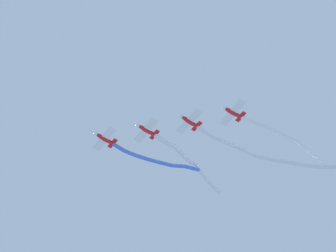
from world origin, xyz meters
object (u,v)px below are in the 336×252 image
(airplane_slot, at_px, (233,112))
(airplane_left_wing, at_px, (146,130))
(airplane_right_wing, at_px, (189,121))
(airplane_lead, at_px, (104,139))

(airplane_slot, bearing_deg, airplane_left_wing, -44.63)
(airplane_left_wing, distance_m, airplane_slot, 16.15)
(airplane_left_wing, height_order, airplane_right_wing, airplane_right_wing)
(airplane_right_wing, bearing_deg, airplane_slot, 129.64)
(airplane_lead, xyz_separation_m, airplane_left_wing, (7.70, -2.43, 0.25))
(airplane_right_wing, relative_size, airplane_slot, 0.97)
(airplane_lead, height_order, airplane_slot, airplane_slot)
(airplane_left_wing, xyz_separation_m, airplane_right_wing, (7.70, -2.44, 0.25))
(airplane_left_wing, bearing_deg, airplane_lead, -48.60)
(airplane_lead, xyz_separation_m, airplane_slot, (23.10, -7.29, 0.75))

